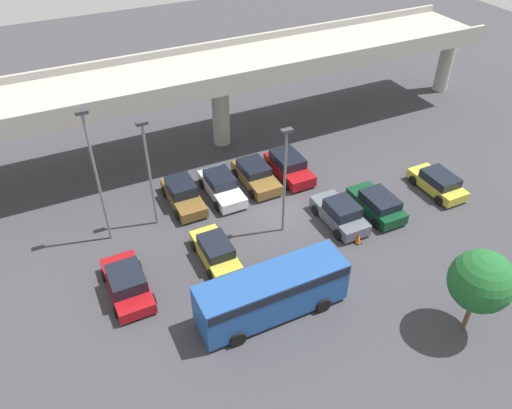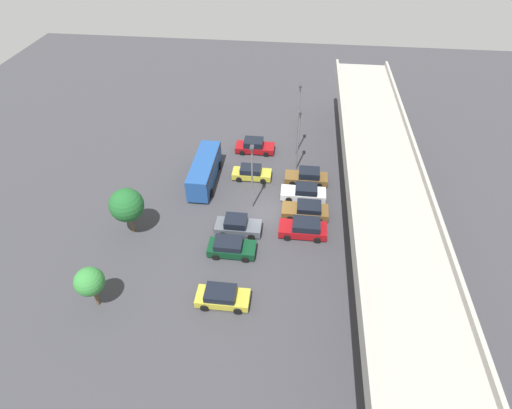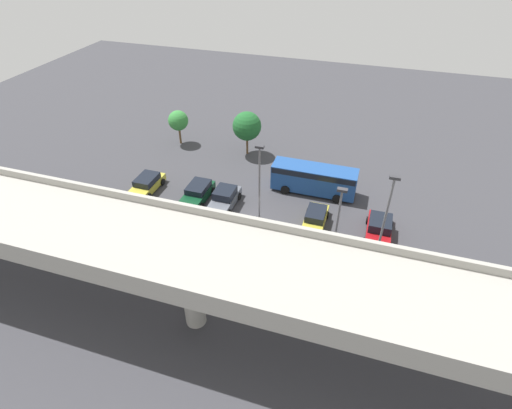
% 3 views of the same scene
% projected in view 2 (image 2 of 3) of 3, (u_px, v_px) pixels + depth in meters
% --- Properties ---
extents(ground_plane, '(98.70, 98.70, 0.00)m').
position_uv_depth(ground_plane, '(266.00, 213.00, 40.53)').
color(ground_plane, '#38383D').
extents(highway_overpass, '(47.42, 6.65, 7.19)m').
position_uv_depth(highway_overpass, '(382.00, 173.00, 35.78)').
color(highway_overpass, '#9E9B93').
rests_on(highway_overpass, ground_plane).
extents(parked_car_0, '(2.25, 4.67, 1.59)m').
position_uv_depth(parked_car_0, '(255.00, 146.00, 48.51)').
color(parked_car_0, maroon).
rests_on(parked_car_0, ground_plane).
extents(parked_car_1, '(2.00, 4.33, 1.47)m').
position_uv_depth(parked_car_1, '(251.00, 173.00, 44.48)').
color(parked_car_1, gold).
rests_on(parked_car_1, ground_plane).
extents(parked_car_2, '(2.13, 4.69, 1.57)m').
position_uv_depth(parked_car_2, '(304.00, 192.00, 41.83)').
color(parked_car_2, silver).
rests_on(parked_car_2, ground_plane).
extents(parked_car_3, '(2.21, 4.60, 1.49)m').
position_uv_depth(parked_car_3, '(306.00, 210.00, 39.77)').
color(parked_car_3, brown).
rests_on(parked_car_3, ground_plane).
extents(parked_car_4, '(2.18, 4.38, 1.67)m').
position_uv_depth(parked_car_4, '(238.00, 226.00, 38.05)').
color(parked_car_4, '#515660').
rests_on(parked_car_4, ground_plane).
extents(parked_car_5, '(2.18, 4.30, 1.50)m').
position_uv_depth(parked_car_5, '(231.00, 247.00, 36.00)').
color(parked_car_5, '#0C381E').
rests_on(parked_car_5, ground_plane).
extents(parked_car_6, '(2.14, 4.31, 1.46)m').
position_uv_depth(parked_car_6, '(222.00, 297.00, 31.99)').
color(parked_car_6, gold).
rests_on(parked_car_6, ground_plane).
extents(parked_car_7, '(2.10, 4.67, 1.64)m').
position_uv_depth(parked_car_7, '(307.00, 177.00, 43.85)').
color(parked_car_7, brown).
rests_on(parked_car_7, ground_plane).
extents(parked_car_8, '(2.23, 4.54, 1.62)m').
position_uv_depth(parked_car_8, '(304.00, 228.00, 37.76)').
color(parked_car_8, maroon).
rests_on(parked_car_8, ground_plane).
extents(shuttle_bus, '(8.07, 2.56, 2.74)m').
position_uv_depth(shuttle_bus, '(204.00, 169.00, 43.42)').
color(shuttle_bus, '#1E478C').
rests_on(shuttle_bus, ground_plane).
extents(lamp_post_near_aisle, '(0.70, 0.35, 7.36)m').
position_uv_depth(lamp_post_near_aisle, '(252.00, 173.00, 38.35)').
color(lamp_post_near_aisle, slate).
rests_on(lamp_post_near_aisle, ground_plane).
extents(lamp_post_mid_lot, '(0.70, 0.35, 8.91)m').
position_uv_depth(lamp_post_mid_lot, '(298.00, 116.00, 45.05)').
color(lamp_post_mid_lot, slate).
rests_on(lamp_post_mid_lot, ground_plane).
extents(lamp_post_by_overpass, '(0.70, 0.35, 7.45)m').
position_uv_depth(lamp_post_by_overpass, '(298.00, 136.00, 43.24)').
color(lamp_post_by_overpass, slate).
rests_on(lamp_post_by_overpass, ground_plane).
extents(tree_front_left, '(3.15, 3.15, 4.96)m').
position_uv_depth(tree_front_left, '(127.00, 205.00, 36.30)').
color(tree_front_left, brown).
rests_on(tree_front_left, ground_plane).
extents(tree_front_centre, '(2.29, 2.29, 4.03)m').
position_uv_depth(tree_front_centre, '(89.00, 282.00, 30.42)').
color(tree_front_centre, brown).
rests_on(tree_front_centre, ground_plane).
extents(traffic_cone, '(0.44, 0.44, 0.70)m').
position_uv_depth(traffic_cone, '(215.00, 227.00, 38.55)').
color(traffic_cone, black).
rests_on(traffic_cone, ground_plane).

